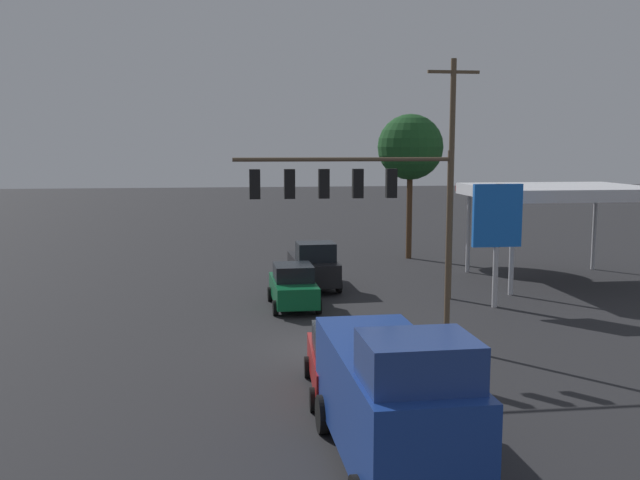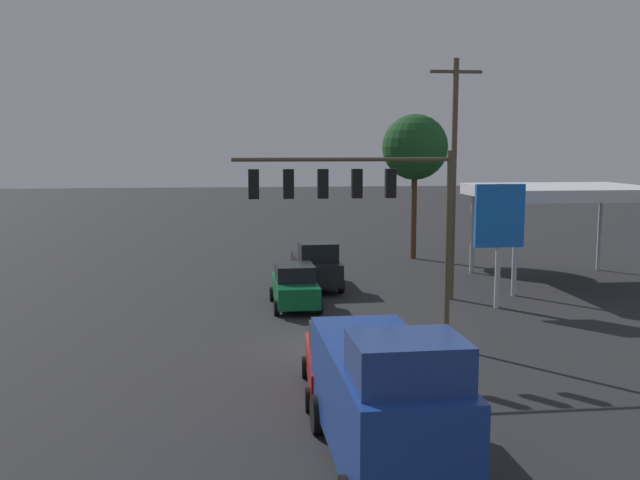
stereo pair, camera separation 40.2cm
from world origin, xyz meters
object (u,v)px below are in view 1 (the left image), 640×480
sedan_waiting (293,286)px  pickup_parked (313,266)px  street_tree (410,148)px  delivery_truck (392,398)px  sedan_far (342,361)px  price_sign (497,221)px  traffic_signal_assembly (359,198)px  utility_pole (451,175)px

sedan_waiting → pickup_parked: pickup_parked is taller
sedan_waiting → street_tree: 16.68m
delivery_truck → sedan_far: 5.27m
price_sign → delivery_truck: bearing=61.6°
sedan_far → traffic_signal_assembly: bearing=166.8°
delivery_truck → sedan_waiting: delivery_truck is taller
street_tree → sedan_far: bearing=71.2°
traffic_signal_assembly → sedan_far: 6.26m
delivery_truck → street_tree: street_tree is taller
utility_pole → street_tree: size_ratio=1.21×
traffic_signal_assembly → utility_pole: (-5.75, -7.79, 0.45)m
delivery_truck → sedan_far: (0.25, -5.21, -0.74)m
traffic_signal_assembly → pickup_parked: traffic_signal_assembly is taller
utility_pole → delivery_truck: (6.76, 17.26, -4.12)m
delivery_truck → sedan_far: delivery_truck is taller
utility_pole → pickup_parked: (5.98, -3.44, -4.71)m
price_sign → sedan_far: bearing=49.8°
traffic_signal_assembly → price_sign: traffic_signal_assembly is taller
sedan_waiting → pickup_parked: 4.55m
price_sign → sedan_far: (8.49, 10.03, -2.92)m
sedan_far → street_tree: size_ratio=0.49×
utility_pole → sedan_far: bearing=59.8°
delivery_truck → pickup_parked: size_ratio=1.30×
price_sign → street_tree: size_ratio=0.60×
pickup_parked → traffic_signal_assembly: bearing=-0.6°
utility_pole → sedan_waiting: 8.90m
street_tree → delivery_truck: bearing=74.8°
traffic_signal_assembly → price_sign: (-7.23, -5.77, -1.49)m
traffic_signal_assembly → price_sign: 9.37m
traffic_signal_assembly → sedan_far: bearing=73.6°
utility_pole → sedan_waiting: (7.40, 0.87, -4.86)m
delivery_truck → pickup_parked: bearing=176.6°
utility_pole → price_sign: (-1.48, 2.02, -1.94)m
price_sign → delivery_truck: (8.24, 15.24, -2.18)m
price_sign → street_tree: street_tree is taller
traffic_signal_assembly → sedan_waiting: 8.37m
price_sign → sedan_far: price_sign is taller
pickup_parked → price_sign: bearing=52.0°
traffic_signal_assembly → delivery_truck: traffic_signal_assembly is taller
utility_pole → pickup_parked: size_ratio=2.10×
utility_pole → sedan_waiting: size_ratio=2.49×
traffic_signal_assembly → pickup_parked: (0.23, -11.23, -4.25)m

